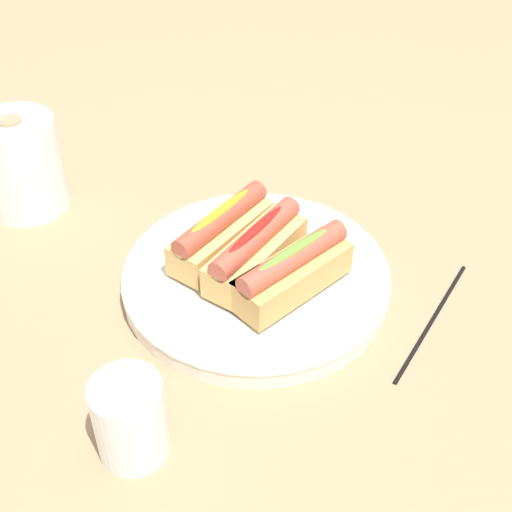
{
  "coord_description": "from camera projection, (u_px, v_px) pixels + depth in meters",
  "views": [
    {
      "loc": [
        -0.59,
        -0.25,
        0.58
      ],
      "look_at": [
        -0.01,
        -0.02,
        0.05
      ],
      "focal_mm": 49.48,
      "sensor_mm": 36.0,
      "label": 1
    }
  ],
  "objects": [
    {
      "name": "paper_towel_roll",
      "position": [
        21.0,
        165.0,
        0.95
      ],
      "size": [
        0.11,
        0.11,
        0.13
      ],
      "color": "white",
      "rests_on": "ground_plane"
    },
    {
      "name": "chopstick_near",
      "position": [
        432.0,
        319.0,
        0.81
      ],
      "size": [
        0.22,
        0.04,
        0.01
      ],
      "primitive_type": "cylinder",
      "rotation": [
        0.0,
        1.57,
        -0.18
      ],
      "color": "black",
      "rests_on": "ground_plane"
    },
    {
      "name": "water_glass",
      "position": [
        131.0,
        422.0,
        0.66
      ],
      "size": [
        0.07,
        0.07,
        0.09
      ],
      "color": "white",
      "rests_on": "ground_plane"
    },
    {
      "name": "hotdog_front",
      "position": [
        293.0,
        271.0,
        0.79
      ],
      "size": [
        0.16,
        0.11,
        0.06
      ],
      "color": "tan",
      "rests_on": "serving_bowl"
    },
    {
      "name": "hotdog_back",
      "position": [
        256.0,
        251.0,
        0.82
      ],
      "size": [
        0.16,
        0.08,
        0.06
      ],
      "color": "tan",
      "rests_on": "serving_bowl"
    },
    {
      "name": "hotdog_side",
      "position": [
        222.0,
        232.0,
        0.85
      ],
      "size": [
        0.16,
        0.09,
        0.06
      ],
      "color": "tan",
      "rests_on": "serving_bowl"
    },
    {
      "name": "serving_bowl",
      "position": [
        256.0,
        277.0,
        0.85
      ],
      "size": [
        0.32,
        0.32,
        0.03
      ],
      "color": "silver",
      "rests_on": "ground_plane"
    },
    {
      "name": "ground_plane",
      "position": [
        244.0,
        279.0,
        0.87
      ],
      "size": [
        2.4,
        2.4,
        0.0
      ],
      "primitive_type": "plane",
      "color": "#9E7A56"
    }
  ]
}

